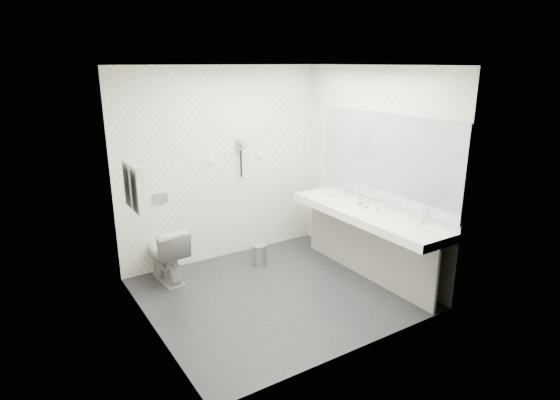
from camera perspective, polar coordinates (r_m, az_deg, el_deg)
floor at (r=5.36m, az=-0.50°, el=-11.46°), size 2.80×2.80×0.00m
ceiling at (r=4.73m, az=-0.58°, el=16.34°), size 2.80×2.80×0.00m
wall_back at (r=6.01m, az=-7.15°, el=4.27°), size 2.80×0.00×2.80m
wall_front at (r=3.90m, az=9.66°, el=-2.69°), size 2.80×0.00×2.80m
wall_left at (r=4.35m, az=-16.37°, el=-1.12°), size 0.00×2.60×2.60m
wall_right at (r=5.74m, az=11.42°, el=3.48°), size 0.00×2.60×2.60m
vanity_counter at (r=5.54m, az=10.51°, el=-1.79°), size 0.55×2.20×0.10m
vanity_panel at (r=5.70m, az=10.47°, el=-5.80°), size 0.03×2.15×0.75m
vanity_post_near at (r=5.09m, az=18.78°, el=-9.32°), size 0.06×0.06×0.75m
vanity_post_far at (r=6.46m, az=4.41°, el=-2.84°), size 0.06×0.06×0.75m
mirror at (r=5.55m, az=12.85°, el=5.06°), size 0.02×2.20×1.05m
basin_near at (r=5.10m, az=15.49°, el=-3.34°), size 0.40×0.31×0.05m
basin_far at (r=5.99m, az=6.32°, el=0.17°), size 0.40×0.31×0.05m
faucet_near at (r=5.21m, az=17.01°, el=-1.99°), size 0.04×0.04×0.15m
faucet_far at (r=6.09m, az=7.78°, el=1.26°), size 0.04×0.04×0.15m
soap_bottle_a at (r=5.68m, az=10.59°, el=-0.25°), size 0.06×0.06×0.11m
soap_bottle_b at (r=5.61m, az=10.53°, el=-0.54°), size 0.08×0.08×0.09m
soap_bottle_c at (r=5.47m, az=12.00°, el=-0.93°), size 0.05×0.05×0.11m
glass_left at (r=5.77m, az=9.97°, el=0.09°), size 0.06×0.06×0.11m
toilet at (r=5.68m, az=-13.93°, el=-6.48°), size 0.43×0.70×0.68m
flush_plate at (r=5.77m, az=-14.61°, el=0.24°), size 0.18×0.02×0.12m
pedal_bin at (r=6.00m, az=-2.59°, el=-6.86°), size 0.23×0.23×0.26m
bin_lid at (r=5.95m, az=-2.61°, el=-5.64°), size 0.19×0.19×0.02m
towel_rail at (r=4.80m, az=-17.99°, el=4.10°), size 0.02×0.62×0.02m
towel_near at (r=4.72m, az=-17.19°, el=1.22°), size 0.07×0.24×0.48m
towel_far at (r=4.99m, az=-18.08°, el=1.93°), size 0.07×0.24×0.48m
dryer_cradle at (r=6.04m, az=-4.96°, el=6.83°), size 0.10×0.04×0.14m
dryer_barrel at (r=5.97m, az=-4.65°, el=7.02°), size 0.08×0.14×0.08m
dryer_cord at (r=6.08m, az=-4.84°, el=4.48°), size 0.02×0.02×0.35m
switch_plate_a at (r=5.91m, az=-8.45°, el=5.01°), size 0.09×0.02×0.09m
switch_plate_b at (r=6.23m, az=-2.55°, el=5.76°), size 0.09×0.02×0.09m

